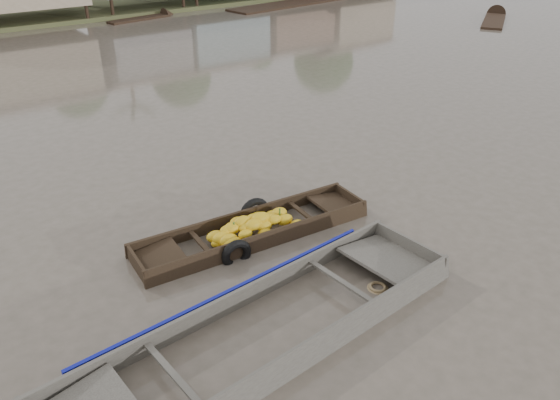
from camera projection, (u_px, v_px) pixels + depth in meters
ground at (305, 279)px, 10.13m from camera, size 120.00×120.00×0.00m
banana_boat at (251, 231)px, 11.39m from camera, size 5.22×1.69×0.74m
viewer_boat at (268, 333)px, 8.77m from camera, size 7.31×2.31×0.58m
distant_boats at (239, 18)px, 33.68m from camera, size 48.99×15.72×0.35m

